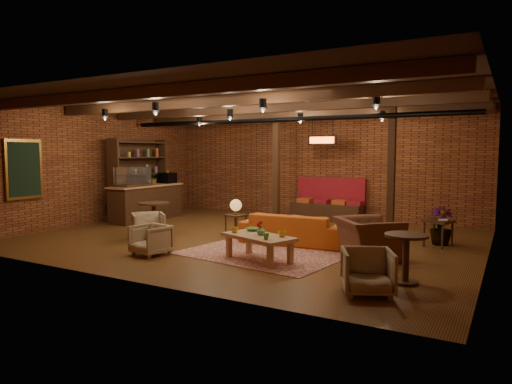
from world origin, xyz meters
The scene contains 29 objects.
floor centered at (0.00, 0.00, 0.00)m, with size 10.00×10.00×0.00m, color #3A1C0E.
ceiling centered at (0.00, 0.00, 3.20)m, with size 10.00×8.00×0.02m, color black.
wall_back centered at (0.00, 4.00, 1.60)m, with size 10.00×0.02×3.20m, color brown.
wall_front centered at (0.00, -4.00, 1.60)m, with size 10.00×0.02×3.20m, color brown.
wall_left centered at (-5.00, 0.00, 1.60)m, with size 0.02×8.00×3.20m, color brown.
wall_right centered at (5.00, 0.00, 1.60)m, with size 0.02×8.00×3.20m, color brown.
ceiling_beams centered at (0.00, 0.00, 3.08)m, with size 9.80×6.40×0.22m, color black, non-canonical shape.
ceiling_pipe centered at (0.00, 1.60, 2.85)m, with size 0.12×0.12×9.60m, color black.
post_left centered at (-0.60, 2.60, 1.60)m, with size 0.16×0.16×3.20m, color black.
post_right centered at (2.80, 2.00, 1.60)m, with size 0.16×0.16×3.20m, color black.
service_counter centered at (-4.10, 1.00, 0.80)m, with size 0.80×2.50×1.60m, color black, non-canonical shape.
plant_counter centered at (-4.00, 1.20, 1.22)m, with size 0.35×0.39×0.30m, color #337F33.
shelving_hutch centered at (-4.50, 1.10, 1.20)m, with size 0.52×2.00×2.40m, color black, non-canonical shape.
chalkboard_menu centered at (-4.93, -2.30, 1.60)m, with size 0.08×0.96×1.46m, color black.
banquette centered at (0.60, 3.55, 0.50)m, with size 2.10×0.70×1.00m, color maroon, non-canonical shape.
service_sign centered at (0.60, 3.10, 2.35)m, with size 0.86×0.06×0.30m, color #FF5619.
ceiling_spotlights centered at (0.00, 0.00, 2.86)m, with size 6.40×4.40×0.28m, color black, non-canonical shape.
rug centered at (1.10, -1.24, 0.01)m, with size 3.05×2.33×0.01m, color maroon.
sofa centered at (1.21, -0.09, 0.34)m, with size 2.30×0.90×0.67m, color #B35018.
coffee_table centered at (1.29, -1.83, 0.42)m, with size 1.55×1.12×0.73m.
side_table_lamp centered at (-0.39, 0.06, 0.68)m, with size 0.48×0.48×0.89m.
round_table_left centered at (-2.23, -0.76, 0.54)m, with size 0.76×0.76×0.79m.
armchair_a centered at (-1.83, -1.39, 0.35)m, with size 0.69×0.64×0.71m, color beige.
armchair_b centered at (-0.78, -2.46, 0.33)m, with size 0.63×0.59×0.65m, color beige.
armchair_right centered at (3.00, -0.61, 0.51)m, with size 1.16×0.76×1.02m, color brown.
side_table_book centered at (4.01, 1.14, 0.53)m, with size 0.66×0.66×0.59m.
round_table_right centered at (3.98, -2.01, 0.51)m, with size 0.65×0.65×0.77m.
armchair_far centered at (3.62, -2.83, 0.36)m, with size 0.69×0.65×0.71m, color beige.
plant_tall centered at (4.03, 1.39, 1.24)m, with size 1.39×1.39×2.48m, color #4C7F4C.
Camera 1 is at (5.36, -9.10, 2.01)m, focal length 32.00 mm.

